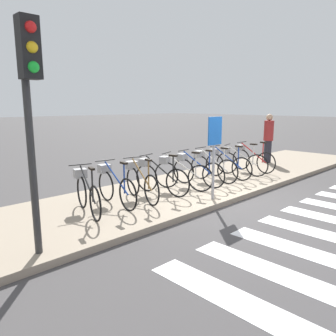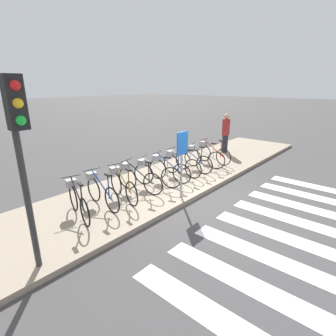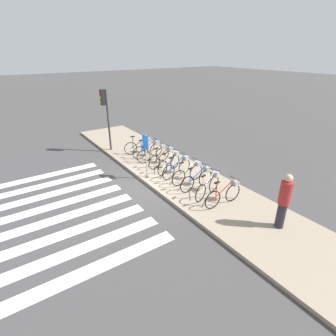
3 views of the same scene
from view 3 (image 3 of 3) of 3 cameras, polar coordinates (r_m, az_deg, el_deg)
The scene contains 16 objects.
ground_plane at distance 10.65m, azimuth -4.81°, elevation -3.64°, with size 120.00×120.00×0.00m, color #423F3F.
sidewalk at distance 11.33m, azimuth 1.68°, elevation -1.40°, with size 16.92×2.96×0.12m.
road_crosswalk at distance 9.63m, azimuth -31.95°, elevation -10.97°, with size 6.75×8.00×0.01m.
parked_bicycle_0 at distance 13.40m, azimuth -5.83°, elevation 4.90°, with size 0.56×1.53×0.97m.
parked_bicycle_1 at distance 12.86m, azimuth -4.06°, elevation 4.13°, with size 0.46×1.56×0.97m.
parked_bicycle_2 at distance 12.32m, azimuth -2.87°, elevation 3.23°, with size 0.53×1.53×0.97m.
parked_bicycle_3 at distance 11.86m, azimuth -0.98°, elevation 2.40°, with size 0.46×1.55×0.97m.
parked_bicycle_4 at distance 11.33m, azimuth 0.46°, elevation 1.33°, with size 0.65×1.49×0.97m.
parked_bicycle_5 at distance 10.90m, azimuth 2.26°, elevation 0.33°, with size 0.46×1.56×0.97m.
parked_bicycle_6 at distance 10.42m, azimuth 4.70°, elevation -0.91°, with size 0.46×1.57×0.97m.
parked_bicycle_7 at distance 9.98m, azimuth 6.64°, elevation -2.20°, with size 0.46×1.57×0.97m.
parked_bicycle_8 at distance 9.55m, azimuth 8.91°, elevation -3.63°, with size 0.60×1.51×0.97m.
parked_bicycle_9 at distance 9.13m, azimuth 12.36°, elevation -5.33°, with size 0.46×1.57×0.97m.
pedestrian at distance 8.28m, azimuth 23.94°, elevation -6.42°, with size 0.34×0.34×1.75m.
traffic_light at distance 13.69m, azimuth -13.58°, elevation 12.72°, with size 0.24×0.40×3.12m.
sign_post at distance 10.56m, azimuth -4.83°, elevation 4.19°, with size 0.44×0.07×1.81m.
Camera 3 is at (8.23, -4.55, 4.99)m, focal length 28.00 mm.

